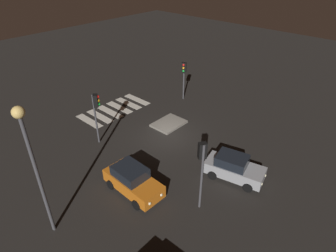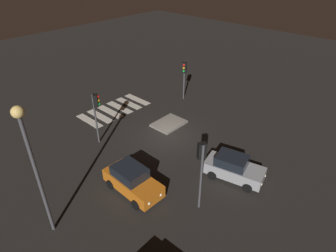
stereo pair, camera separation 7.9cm
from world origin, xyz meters
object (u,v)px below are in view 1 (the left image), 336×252
car_silver (234,168)px  traffic_light_north (202,160)px  traffic_island (169,124)px  traffic_light_east (96,107)px  car_orange (133,180)px  street_lamp (31,153)px  traffic_light_south (184,72)px

car_silver → traffic_light_north: bearing=-106.0°
traffic_island → car_silver: 8.06m
traffic_island → traffic_light_north: (5.68, 7.51, 3.29)m
traffic_island → traffic_light_east: bearing=-21.6°
traffic_light_east → traffic_light_north: 9.72m
car_orange → traffic_light_east: 6.64m
car_orange → street_lamp: bearing=-100.2°
traffic_island → car_orange: car_orange is taller
car_silver → traffic_light_south: (-6.84, -9.96, 2.11)m
traffic_island → car_silver: size_ratio=0.68×
traffic_island → traffic_light_east: size_ratio=0.67×
traffic_light_south → traffic_island: bearing=-3.8°
car_orange → traffic_light_south: size_ratio=1.05×
traffic_island → traffic_light_east: traffic_light_east is taller
traffic_light_east → street_lamp: size_ratio=0.54×
car_silver → street_lamp: 12.13m
traffic_light_south → street_lamp: (17.01, 4.98, 2.23)m
car_orange → traffic_light_north: traffic_light_north is taller
street_lamp → car_silver: bearing=153.9°
car_orange → street_lamp: 6.58m
traffic_island → street_lamp: street_lamp is taller
traffic_light_east → street_lamp: street_lamp is taller
car_orange → traffic_light_north: bearing=27.2°
traffic_island → traffic_light_south: 5.89m
car_orange → traffic_island: bearing=117.9°
traffic_light_east → traffic_light_north: bearing=-51.0°
traffic_light_south → traffic_light_east: 10.20m
car_orange → traffic_light_north: size_ratio=0.91×
traffic_light_east → street_lamp: bearing=-104.3°
car_orange → traffic_light_north: 4.89m
car_silver → traffic_light_south: 12.27m
traffic_light_south → street_lamp: size_ratio=0.51×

